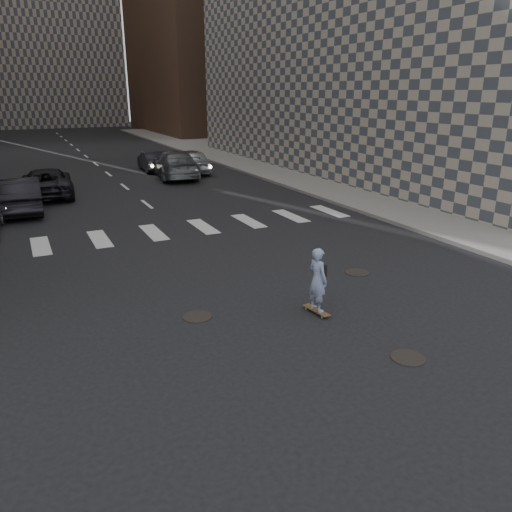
{
  "coord_description": "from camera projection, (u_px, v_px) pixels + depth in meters",
  "views": [
    {
      "loc": [
        -5.47,
        -9.19,
        5.17
      ],
      "look_at": [
        -0.42,
        1.24,
        1.3
      ],
      "focal_mm": 35.0,
      "sensor_mm": 36.0,
      "label": 1
    }
  ],
  "objects": [
    {
      "name": "manhole_c",
      "position": [
        357.0,
        273.0,
        14.81
      ],
      "size": [
        0.7,
        0.7,
        0.02
      ],
      "primitive_type": "cylinder",
      "color": "black",
      "rests_on": "ground"
    },
    {
      "name": "skateboarder",
      "position": [
        318.0,
        280.0,
        11.87
      ],
      "size": [
        0.45,
        0.86,
        1.66
      ],
      "rotation": [
        0.0,
        0.0,
        0.13
      ],
      "color": "brown",
      "rests_on": "ground"
    },
    {
      "name": "traffic_car_e",
      "position": [
        153.0,
        161.0,
        33.24
      ],
      "size": [
        1.62,
        4.07,
        1.32
      ],
      "primitive_type": "imported",
      "rotation": [
        0.0,
        0.0,
        3.09
      ],
      "color": "black",
      "rests_on": "ground"
    },
    {
      "name": "traffic_car_a",
      "position": [
        20.0,
        195.0,
        21.92
      ],
      "size": [
        1.71,
        4.71,
        1.54
      ],
      "primitive_type": "imported",
      "rotation": [
        0.0,
        0.0,
        3.13
      ],
      "color": "black",
      "rests_on": "ground"
    },
    {
      "name": "manhole_a",
      "position": [
        408.0,
        358.0,
        10.1
      ],
      "size": [
        0.7,
        0.7,
        0.02
      ],
      "primitive_type": "cylinder",
      "color": "black",
      "rests_on": "ground"
    },
    {
      "name": "traffic_car_b",
      "position": [
        175.0,
        164.0,
        30.6
      ],
      "size": [
        2.97,
        5.86,
        1.63
      ],
      "primitive_type": "imported",
      "rotation": [
        0.0,
        0.0,
        3.02
      ],
      "color": "#5A5E62",
      "rests_on": "ground"
    },
    {
      "name": "manhole_b",
      "position": [
        197.0,
        317.0,
        11.94
      ],
      "size": [
        0.7,
        0.7,
        0.02
      ],
      "primitive_type": "cylinder",
      "color": "black",
      "rests_on": "ground"
    },
    {
      "name": "traffic_car_c",
      "position": [
        47.0,
        183.0,
        25.2
      ],
      "size": [
        2.68,
        5.28,
        1.43
      ],
      "primitive_type": "imported",
      "rotation": [
        0.0,
        0.0,
        3.08
      ],
      "color": "black",
      "rests_on": "ground"
    },
    {
      "name": "ground",
      "position": [
        295.0,
        321.0,
        11.74
      ],
      "size": [
        160.0,
        160.0,
        0.0
      ],
      "primitive_type": "plane",
      "color": "black",
      "rests_on": "ground"
    },
    {
      "name": "traffic_car_d",
      "position": [
        189.0,
        161.0,
        32.33
      ],
      "size": [
        1.9,
        4.63,
        1.57
      ],
      "primitive_type": "imported",
      "rotation": [
        0.0,
        0.0,
        3.13
      ],
      "color": "silver",
      "rests_on": "ground"
    },
    {
      "name": "sidewalk_right",
      "position": [
        331.0,
        167.0,
        34.79
      ],
      "size": [
        13.0,
        80.0,
        0.15
      ],
      "primitive_type": "cube",
      "color": "gray",
      "rests_on": "ground"
    }
  ]
}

